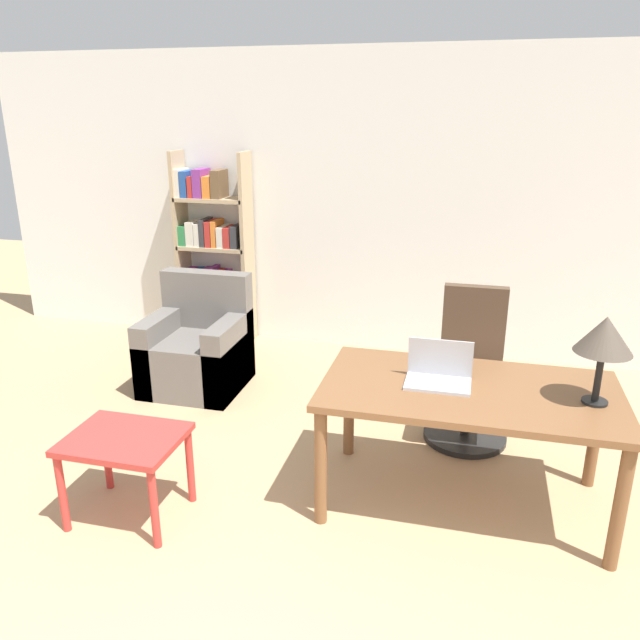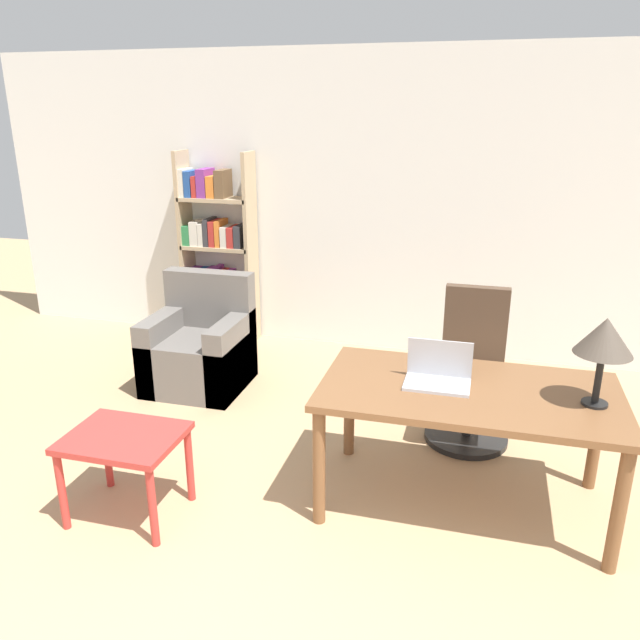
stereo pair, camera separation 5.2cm
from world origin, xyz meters
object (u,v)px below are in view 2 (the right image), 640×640
side_table_blue (125,448)px  armchair (200,350)px  office_chair (471,377)px  table_lamp (605,338)px  desk (468,404)px  laptop (438,375)px  bookshelf (215,258)px

side_table_blue → armchair: size_ratio=0.67×
office_chair → side_table_blue: 2.29m
table_lamp → side_table_blue: (-2.44, -0.55, -0.68)m
desk → side_table_blue: 1.91m
office_chair → armchair: bearing=172.4°
table_lamp → office_chair: (-0.63, 0.86, -0.66)m
side_table_blue → office_chair: bearing=38.2°
side_table_blue → armchair: bearing=102.2°
laptop → bookshelf: bookshelf is taller
side_table_blue → laptop: bearing=20.4°
table_lamp → armchair: table_lamp is taller
laptop → armchair: 2.33m
laptop → armchair: (-2.00, 1.10, -0.48)m
bookshelf → side_table_blue: bearing=-76.1°
office_chair → armchair: office_chair is taller
desk → bookshelf: (-2.49, 2.20, 0.17)m
laptop → table_lamp: size_ratio=0.76×
table_lamp → side_table_blue: bearing=-167.2°
side_table_blue → bookshelf: bookshelf is taller
side_table_blue → table_lamp: bearing=12.8°
laptop → bookshelf: (-2.32, 2.18, 0.03)m
office_chair → armchair: 2.19m
side_table_blue → bookshelf: size_ratio=0.34×
laptop → armchair: bearing=151.1°
office_chair → bookshelf: 2.86m
side_table_blue → desk: bearing=18.0°
office_chair → desk: bearing=-89.9°
desk → laptop: bearing=173.6°
armchair → bookshelf: bookshelf is taller
desk → side_table_blue: bearing=-162.0°
table_lamp → office_chair: bearing=126.4°
laptop → table_lamp: (0.81, -0.05, 0.31)m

